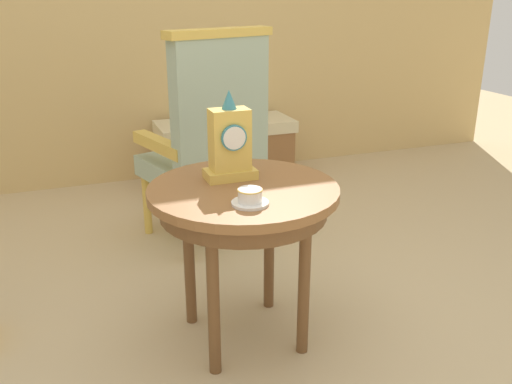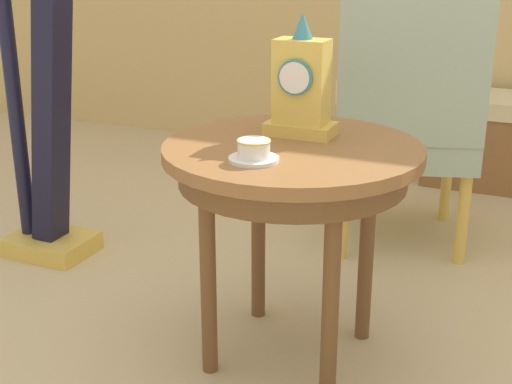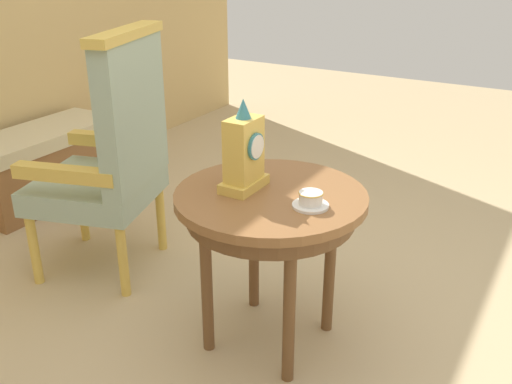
{
  "view_description": "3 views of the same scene",
  "coord_description": "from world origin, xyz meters",
  "px_view_note": "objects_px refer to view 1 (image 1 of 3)",
  "views": [
    {
      "loc": [
        -0.58,
        -1.69,
        1.32
      ],
      "look_at": [
        0.08,
        0.07,
        0.62
      ],
      "focal_mm": 38.81,
      "sensor_mm": 36.0,
      "label": 1
    },
    {
      "loc": [
        0.68,
        -1.65,
        1.16
      ],
      "look_at": [
        -0.05,
        0.05,
        0.51
      ],
      "focal_mm": 50.64,
      "sensor_mm": 36.0,
      "label": 2
    },
    {
      "loc": [
        -1.64,
        -0.83,
        1.47
      ],
      "look_at": [
        0.08,
        0.18,
        0.6
      ],
      "focal_mm": 40.82,
      "sensor_mm": 36.0,
      "label": 3
    }
  ],
  "objects_px": {
    "armchair": "(209,138)",
    "window_bench": "(225,151)",
    "side_table": "(243,206)",
    "teacup_left": "(250,197)",
    "mantel_clock": "(230,144)"
  },
  "relations": [
    {
      "from": "armchair",
      "to": "window_bench",
      "type": "xyz_separation_m",
      "value": [
        0.39,
        0.97,
        -0.37
      ]
    },
    {
      "from": "side_table",
      "to": "window_bench",
      "type": "height_order",
      "value": "side_table"
    },
    {
      "from": "teacup_left",
      "to": "armchair",
      "type": "bearing_deg",
      "value": 81.39
    },
    {
      "from": "teacup_left",
      "to": "armchair",
      "type": "relative_size",
      "value": 0.11
    },
    {
      "from": "side_table",
      "to": "teacup_left",
      "type": "bearing_deg",
      "value": -102.46
    },
    {
      "from": "teacup_left",
      "to": "mantel_clock",
      "type": "bearing_deg",
      "value": 85.29
    },
    {
      "from": "window_bench",
      "to": "side_table",
      "type": "bearing_deg",
      "value": -105.37
    },
    {
      "from": "window_bench",
      "to": "teacup_left",
      "type": "bearing_deg",
      "value": -105.12
    },
    {
      "from": "teacup_left",
      "to": "armchair",
      "type": "height_order",
      "value": "armchair"
    },
    {
      "from": "mantel_clock",
      "to": "armchair",
      "type": "bearing_deg",
      "value": 80.03
    },
    {
      "from": "teacup_left",
      "to": "window_bench",
      "type": "distance_m",
      "value": 2.15
    },
    {
      "from": "side_table",
      "to": "mantel_clock",
      "type": "bearing_deg",
      "value": 98.91
    },
    {
      "from": "armchair",
      "to": "window_bench",
      "type": "distance_m",
      "value": 1.11
    },
    {
      "from": "side_table",
      "to": "armchair",
      "type": "distance_m",
      "value": 0.89
    },
    {
      "from": "teacup_left",
      "to": "armchair",
      "type": "distance_m",
      "value": 1.08
    }
  ]
}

